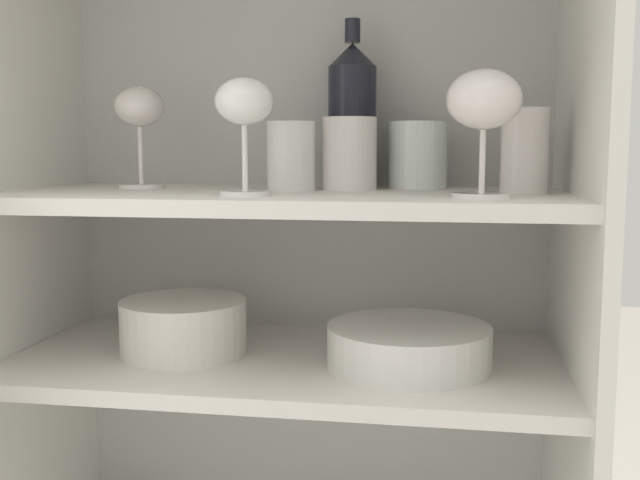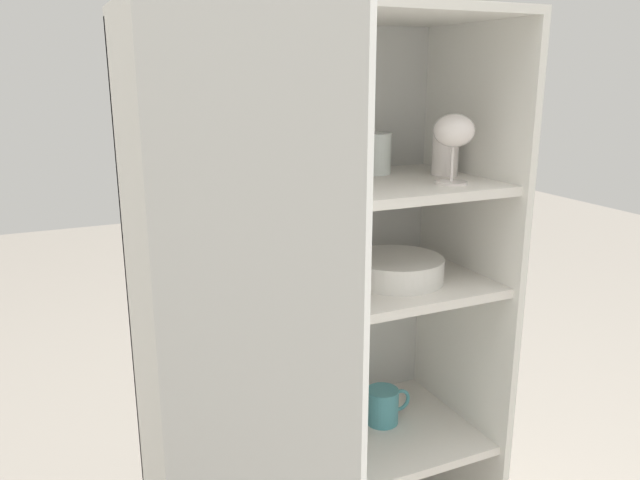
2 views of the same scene
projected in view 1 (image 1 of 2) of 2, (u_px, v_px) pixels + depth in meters
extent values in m
cube|color=silver|center=(309.00, 366.00, 1.21)|extent=(0.77, 0.02, 1.25)
cube|color=white|center=(32.00, 391.00, 1.08)|extent=(0.02, 0.40, 1.25)
cube|color=white|center=(570.00, 422.00, 0.96)|extent=(0.02, 0.40, 1.25)
cube|color=silver|center=(285.00, 363.00, 1.02)|extent=(0.73, 0.36, 0.02)
cube|color=silver|center=(284.00, 199.00, 0.99)|extent=(0.73, 0.36, 0.02)
cylinder|color=white|center=(417.00, 155.00, 1.05)|extent=(0.08, 0.08, 0.09)
cylinder|color=white|center=(291.00, 156.00, 1.00)|extent=(0.07, 0.07, 0.09)
cylinder|color=silver|center=(349.00, 154.00, 1.01)|extent=(0.07, 0.07, 0.10)
cylinder|color=silver|center=(525.00, 151.00, 0.94)|extent=(0.06, 0.06, 0.11)
cylinder|color=white|center=(245.00, 193.00, 0.90)|extent=(0.06, 0.06, 0.01)
cylinder|color=white|center=(245.00, 158.00, 0.89)|extent=(0.01, 0.01, 0.08)
ellipsoid|color=white|center=(244.00, 101.00, 0.88)|extent=(0.07, 0.07, 0.06)
cylinder|color=silver|center=(481.00, 195.00, 0.85)|extent=(0.07, 0.07, 0.01)
cylinder|color=silver|center=(482.00, 161.00, 0.85)|extent=(0.01, 0.01, 0.07)
ellipsoid|color=silver|center=(484.00, 99.00, 0.84)|extent=(0.09, 0.09, 0.07)
cylinder|color=silver|center=(142.00, 186.00, 1.06)|extent=(0.06, 0.06, 0.01)
cylinder|color=silver|center=(141.00, 156.00, 1.05)|extent=(0.01, 0.01, 0.08)
ellipsoid|color=silver|center=(139.00, 107.00, 1.05)|extent=(0.07, 0.07, 0.06)
cylinder|color=black|center=(352.00, 127.00, 1.09)|extent=(0.07, 0.07, 0.17)
cone|color=black|center=(352.00, 55.00, 1.08)|extent=(0.07, 0.07, 0.03)
cylinder|color=black|center=(353.00, 31.00, 1.07)|extent=(0.02, 0.02, 0.03)
cylinder|color=silver|center=(409.00, 363.00, 0.96)|extent=(0.21, 0.21, 0.01)
cylinder|color=silver|center=(409.00, 356.00, 0.96)|extent=(0.21, 0.21, 0.01)
cylinder|color=silver|center=(409.00, 349.00, 0.96)|extent=(0.21, 0.21, 0.01)
cylinder|color=silver|center=(409.00, 343.00, 0.96)|extent=(0.21, 0.21, 0.01)
cylinder|color=silver|center=(409.00, 336.00, 0.96)|extent=(0.21, 0.21, 0.01)
cylinder|color=silver|center=(409.00, 329.00, 0.96)|extent=(0.21, 0.21, 0.01)
cylinder|color=silver|center=(184.00, 326.00, 1.02)|extent=(0.17, 0.17, 0.07)
torus|color=silver|center=(183.00, 303.00, 1.02)|extent=(0.17, 0.17, 0.01)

